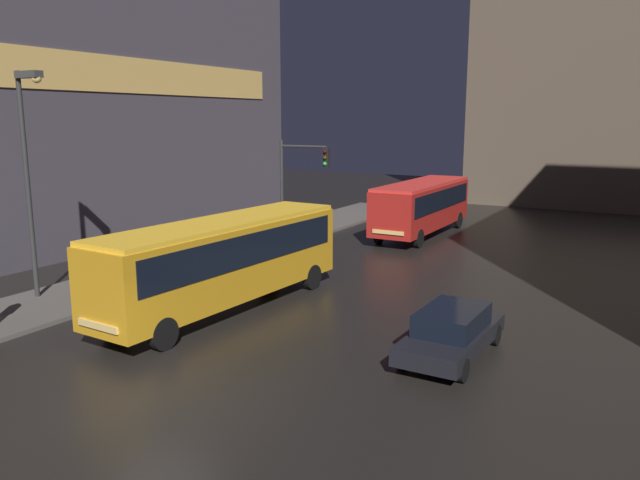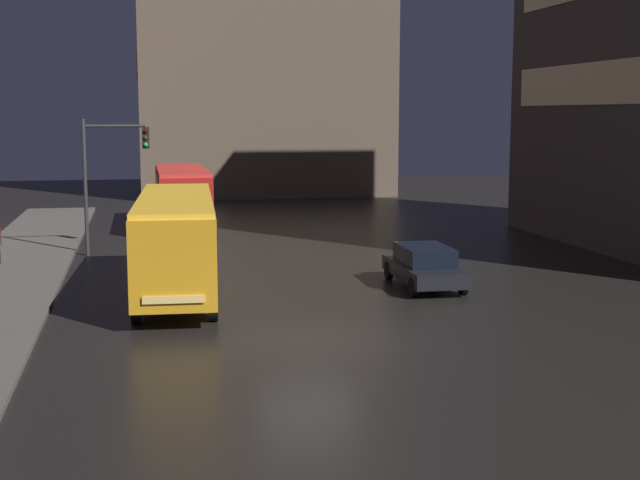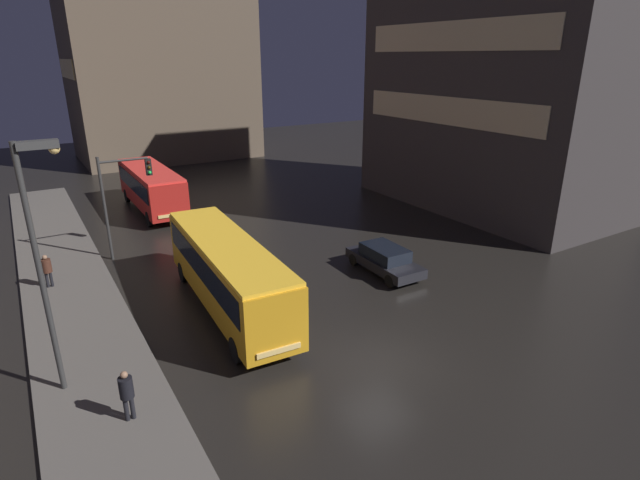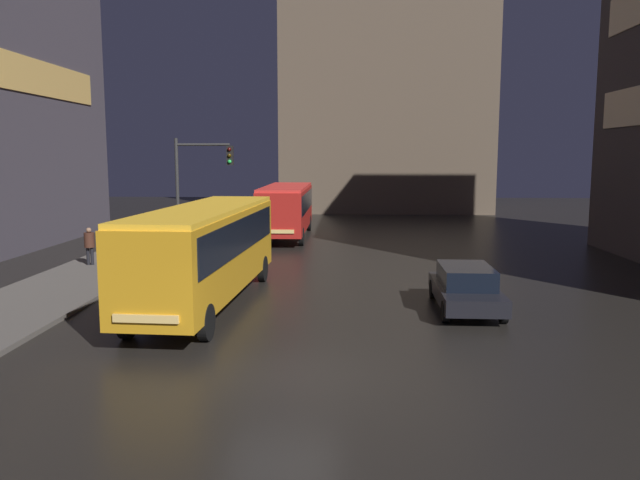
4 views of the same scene
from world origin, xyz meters
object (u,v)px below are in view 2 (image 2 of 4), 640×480
at_px(bus_far, 182,192).
at_px(traffic_light_main, 108,164).
at_px(car_taxi, 424,266).
at_px(bus_near, 176,234).

bearing_deg(bus_far, traffic_light_main, 67.67).
relative_size(bus_far, car_taxi, 2.13).
distance_m(bus_near, bus_far, 17.17).
xyz_separation_m(bus_far, car_taxi, (7.39, -17.48, -1.18)).
bearing_deg(bus_far, car_taxi, 113.02).
xyz_separation_m(bus_near, bus_far, (1.00, 17.14, -0.09)).
height_order(bus_near, traffic_light_main, traffic_light_main).
bearing_deg(traffic_light_main, bus_far, 67.58).
bearing_deg(car_taxi, traffic_light_main, -39.48).
xyz_separation_m(bus_far, traffic_light_main, (-3.38, -8.20, 1.92)).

